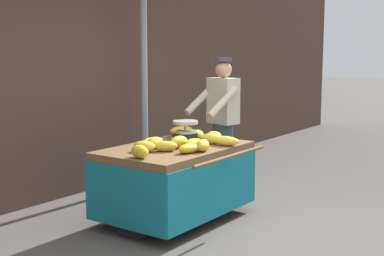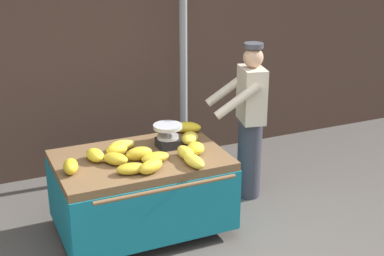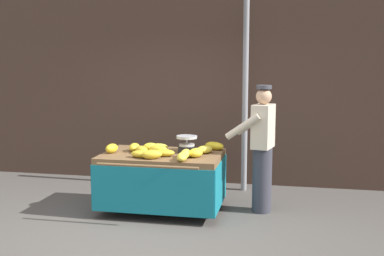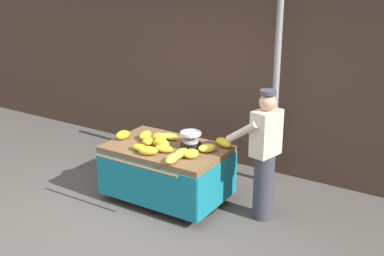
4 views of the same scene
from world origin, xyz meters
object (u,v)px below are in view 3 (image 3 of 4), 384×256
(banana_bunch_2, at_px, (196,153))
(banana_bunch_9, at_px, (214,146))
(banana_bunch_5, at_px, (112,148))
(banana_bunch_7, at_px, (182,157))
(banana_bunch_1, at_px, (205,149))
(street_pole, at_px, (245,97))
(banana_cart, at_px, (162,170))
(banana_bunch_0, at_px, (164,153))
(banana_bunch_6, at_px, (140,154))
(banana_bunch_8, at_px, (152,154))
(banana_bunch_12, at_px, (186,154))
(banana_bunch_11, at_px, (142,150))
(banana_bunch_3, at_px, (134,147))
(vendor_person, at_px, (262,148))
(weighing_scale, at_px, (187,144))
(banana_bunch_4, at_px, (151,147))
(banana_bunch_10, at_px, (158,150))
(banana_bunch_13, at_px, (159,147))

(banana_bunch_2, bearing_deg, banana_bunch_9, 74.68)
(banana_bunch_5, distance_m, banana_bunch_7, 1.09)
(banana_bunch_1, bearing_deg, banana_bunch_7, -109.83)
(street_pole, height_order, banana_bunch_1, street_pole)
(banana_cart, distance_m, banana_bunch_7, 0.61)
(banana_bunch_0, distance_m, banana_bunch_6, 0.31)
(banana_bunch_0, xyz_separation_m, banana_bunch_8, (-0.11, -0.19, 0.01))
(banana_bunch_6, distance_m, banana_bunch_12, 0.58)
(banana_bunch_8, distance_m, banana_bunch_9, 1.03)
(street_pole, height_order, banana_bunch_12, street_pole)
(street_pole, bearing_deg, banana_bunch_12, -112.46)
(banana_bunch_1, distance_m, banana_bunch_11, 0.84)
(street_pole, bearing_deg, banana_bunch_9, -111.26)
(street_pole, xyz_separation_m, banana_bunch_8, (-1.02, -1.65, -0.62))
(banana_bunch_6, xyz_separation_m, banana_bunch_7, (0.57, -0.08, 0.00))
(banana_cart, bearing_deg, banana_bunch_3, 169.71)
(banana_bunch_2, relative_size, vendor_person, 0.12)
(weighing_scale, distance_m, banana_bunch_4, 0.51)
(banana_bunch_9, bearing_deg, vendor_person, -12.97)
(banana_bunch_6, distance_m, banana_bunch_11, 0.26)
(street_pole, height_order, banana_bunch_3, street_pole)
(banana_bunch_3, bearing_deg, banana_bunch_2, -14.86)
(banana_bunch_0, bearing_deg, banana_bunch_2, 2.16)
(banana_bunch_7, relative_size, banana_bunch_10, 1.17)
(banana_bunch_2, height_order, banana_bunch_6, banana_bunch_2)
(banana_cart, distance_m, banana_bunch_8, 0.47)
(banana_bunch_4, bearing_deg, banana_bunch_11, -110.06)
(street_pole, height_order, banana_bunch_8, street_pole)
(banana_bunch_1, height_order, banana_bunch_7, banana_bunch_1)
(banana_bunch_3, xyz_separation_m, banana_bunch_7, (0.78, -0.48, -0.00))
(banana_cart, bearing_deg, banana_bunch_8, -94.35)
(banana_bunch_10, relative_size, banana_bunch_12, 0.89)
(banana_bunch_7, bearing_deg, banana_bunch_12, 89.20)
(banana_bunch_4, xyz_separation_m, banana_bunch_6, (-0.01, -0.44, -0.01))
(banana_bunch_4, height_order, banana_bunch_12, banana_bunch_4)
(street_pole, xyz_separation_m, banana_bunch_4, (-1.18, -1.16, -0.62))
(banana_bunch_11, distance_m, banana_bunch_12, 0.65)
(banana_bunch_10, bearing_deg, banana_bunch_2, -9.83)
(street_pole, distance_m, banana_bunch_11, 1.95)
(street_pole, distance_m, banana_bunch_2, 1.65)
(weighing_scale, xyz_separation_m, banana_bunch_1, (0.24, 0.02, -0.07))
(banana_bunch_3, bearing_deg, banana_bunch_11, -45.02)
(banana_bunch_8, bearing_deg, banana_bunch_1, 40.18)
(weighing_scale, relative_size, banana_bunch_11, 1.14)
(banana_bunch_8, distance_m, vendor_person, 1.48)
(banana_bunch_7, xyz_separation_m, banana_bunch_11, (-0.63, 0.33, 0.00))
(banana_bunch_4, bearing_deg, street_pole, 44.58)
(street_pole, bearing_deg, vendor_person, -72.68)
(banana_bunch_13, bearing_deg, banana_bunch_5, -149.74)
(weighing_scale, relative_size, banana_bunch_1, 1.14)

